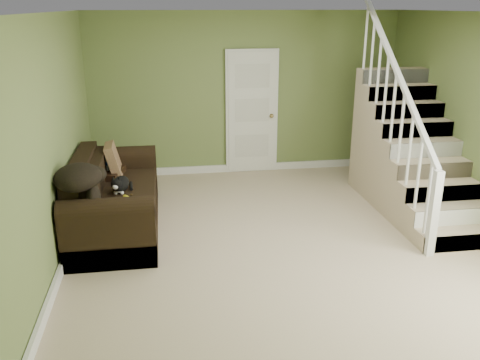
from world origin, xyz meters
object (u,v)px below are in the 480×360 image
object	(u,v)px
sofa	(112,202)
side_table	(105,189)
banana	(127,198)
cat	(121,184)

from	to	relation	value
sofa	side_table	bearing A→B (deg)	104.00
sofa	banana	xyz separation A→B (m)	(0.22, -0.37, 0.18)
sofa	cat	size ratio (longest dim) A/B	4.33
cat	banana	world-z (taller)	cat
sofa	side_table	world-z (taller)	sofa
sofa	side_table	size ratio (longest dim) A/B	2.84
sofa	cat	world-z (taller)	sofa
side_table	banana	xyz separation A→B (m)	(0.37, -0.98, 0.22)
side_table	banana	distance (m)	1.07
cat	sofa	bearing A→B (deg)	167.01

